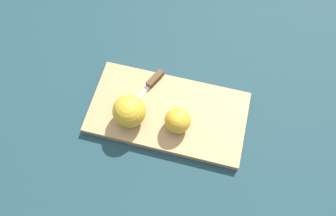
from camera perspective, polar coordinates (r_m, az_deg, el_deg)
ground_plane at (r=0.91m, az=-0.00°, el=-1.11°), size 4.00×4.00×0.00m
cutting_board at (r=0.90m, az=-0.00°, el=-0.83°), size 0.46×0.30×0.02m
apple_half_left at (r=0.84m, az=1.67°, el=-2.20°), size 0.07×0.07×0.07m
apple_half_right at (r=0.85m, az=-6.77°, el=-0.57°), size 0.09×0.09×0.09m
knife at (r=0.92m, az=-2.68°, el=4.70°), size 0.10×0.13×0.02m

